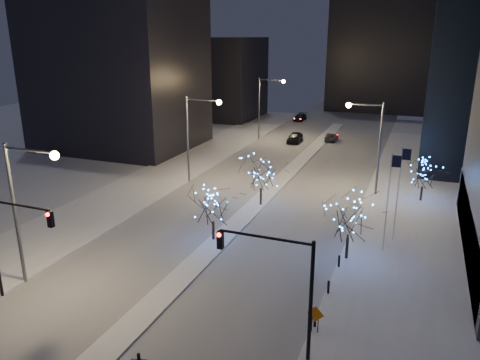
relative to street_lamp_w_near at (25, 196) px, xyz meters
The scene contains 24 objects.
ground 11.23m from the street_lamp_w_near, 12.61° to the right, with size 160.00×160.00×0.00m, color silver.
road 34.80m from the street_lamp_w_near, 74.85° to the left, with size 20.00×130.00×0.02m, color #B2B6C2.
median 30.09m from the street_lamp_w_near, 72.30° to the left, with size 2.00×80.00×0.15m, color white.
east_sidewalk 30.63m from the street_lamp_w_near, 36.94° to the left, with size 10.00×90.00×0.15m, color white.
west_sidewalk 19.77m from the street_lamp_w_near, 105.71° to the left, with size 8.00×90.00×0.15m, color white.
filler_west_near 42.87m from the street_lamp_w_near, 116.64° to the left, with size 22.00×18.00×24.00m, color black.
filler_west_far 70.12m from the street_lamp_w_near, 104.09° to the left, with size 18.00×16.00×16.00m, color black.
horizon_block 92.38m from the street_lamp_w_near, 80.58° to the left, with size 24.00×14.00×42.00m, color black.
street_lamp_w_near is the anchor object (origin of this frame).
street_lamp_w_mid 25.00m from the street_lamp_w_near, 90.00° to the left, with size 4.40×0.56×10.00m.
street_lamp_w_far 50.00m from the street_lamp_w_near, 90.00° to the left, with size 4.40×0.56×10.00m.
street_lamp_east 33.85m from the street_lamp_w_near, 55.81° to the left, with size 3.90×0.56×10.00m.
traffic_signal_west 2.70m from the street_lamp_w_near, 76.04° to the right, with size 5.26×0.43×7.00m.
traffic_signal_east 17.99m from the street_lamp_w_near, ahead, with size 5.26×0.43×7.00m.
flagpoles 27.07m from the street_lamp_w_near, 34.36° to the left, with size 1.35×2.60×8.00m.
bollards 21.57m from the street_lamp_w_near, 22.69° to the left, with size 0.16×12.16×0.90m.
car_near 50.53m from the street_lamp_w_near, 84.17° to the left, with size 1.91×4.74×1.62m, color black.
car_mid 54.18m from the street_lamp_w_near, 78.83° to the left, with size 1.33×3.81×1.26m, color black.
car_far 69.64m from the street_lamp_w_near, 89.22° to the left, with size 1.88×4.62×1.34m, color black.
holiday_tree_median_near 14.29m from the street_lamp_w_near, 52.66° to the left, with size 4.58×4.58×4.86m.
holiday_tree_median_far 22.71m from the street_lamp_w_near, 65.21° to the left, with size 4.41×4.41×5.27m.
holiday_tree_plaza_near 22.84m from the street_lamp_w_near, 30.87° to the left, with size 5.55×5.55×5.40m.
holiday_tree_plaza_far 37.14m from the street_lamp_w_near, 48.46° to the left, with size 4.30×4.30×4.46m.
construction_sign 20.02m from the street_lamp_w_near, ahead, with size 1.03×0.10×1.70m.
Camera 1 is at (14.74, -19.75, 16.69)m, focal length 35.00 mm.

